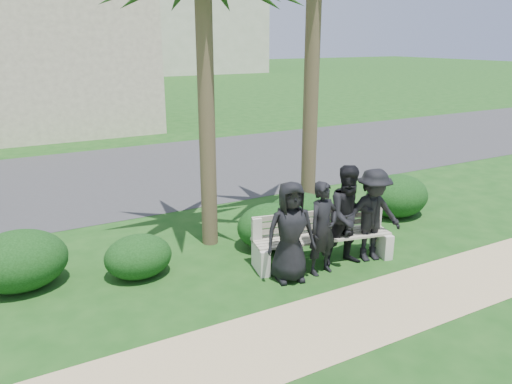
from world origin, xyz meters
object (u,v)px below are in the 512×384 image
Objects in this scene: man_b at (323,228)px; man_c at (349,216)px; man_a at (290,232)px; park_bench at (322,241)px; man_d at (373,215)px.

man_b is 0.90× the size of man_c.
man_c is (0.64, 0.07, 0.10)m from man_b.
man_b is at bearing 9.39° from man_a.
man_a is 0.65m from man_b.
park_bench is 1.55× the size of man_a.
man_b is 0.65m from man_c.
park_bench is 1.46× the size of man_c.
man_a is 1.00× the size of man_d.
man_b is 1.14m from man_d.
man_c reaches higher than man_b.
man_d reaches higher than man_a.
man_b is (0.64, -0.05, -0.04)m from man_a.
man_a is at bearing -170.25° from man_d.
man_d is (0.50, -0.06, -0.06)m from man_c.
man_c is at bearing 14.62° from man_a.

